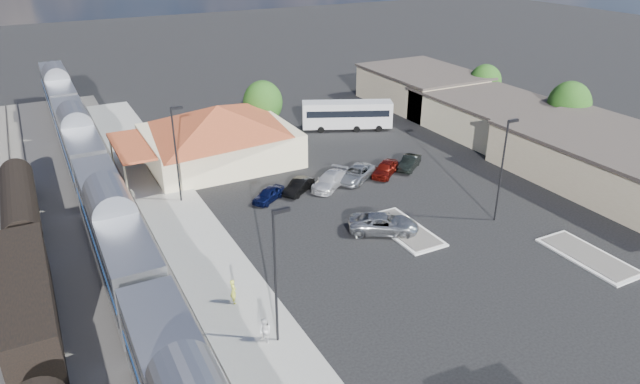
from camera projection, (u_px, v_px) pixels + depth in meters
name	position (u px, v px, depth m)	size (l,w,h in m)	color
ground	(377.00, 253.00, 44.09)	(280.00, 280.00, 0.00)	black
railbed	(76.00, 271.00, 41.68)	(16.00, 100.00, 0.12)	#4C4944
platform	(203.00, 254.00, 43.84)	(5.50, 92.00, 0.18)	gray
passenger_train	(115.00, 236.00, 40.68)	(3.00, 104.00, 5.55)	silver
freight_cars	(29.00, 304.00, 34.92)	(2.80, 46.00, 4.00)	black
station_depot	(218.00, 134.00, 60.15)	(18.35, 12.24, 6.20)	beige
buildings_east	(514.00, 123.00, 66.37)	(14.40, 51.40, 4.80)	#C6B28C
traffic_island_south	(404.00, 230.00, 47.34)	(3.30, 7.50, 0.21)	silver
traffic_island_north	(588.00, 256.00, 43.49)	(3.30, 7.50, 0.21)	silver
lamp_plat_s	(277.00, 267.00, 32.44)	(1.08, 0.25, 9.00)	black
lamp_plat_n	(176.00, 147.00, 50.13)	(1.08, 0.25, 9.00)	black
lamp_lot	(503.00, 162.00, 46.92)	(1.08, 0.25, 9.00)	black
tree_east_b	(569.00, 105.00, 66.23)	(4.94, 4.94, 6.96)	#382314
tree_east_c	(485.00, 82.00, 77.68)	(4.41, 4.41, 6.21)	#382314
tree_depot	(263.00, 102.00, 67.77)	(4.71, 4.71, 6.63)	#382314
suv	(384.00, 224.00, 46.81)	(2.64, 5.74, 1.59)	#9C9FA4
coach_bus	(347.00, 114.00, 70.30)	(11.01, 6.70, 3.53)	white
person_a	(233.00, 291.00, 37.65)	(0.65, 0.42, 1.77)	gold
person_b	(265.00, 331.00, 34.04)	(0.81, 0.63, 1.66)	silver
parked_car_a	(269.00, 194.00, 52.35)	(1.50, 3.73, 1.27)	#0C133D
parked_car_b	(298.00, 186.00, 53.92)	(1.38, 3.96, 1.31)	black
parked_car_c	(330.00, 180.00, 54.99)	(2.05, 5.04, 1.46)	white
parked_car_d	(357.00, 174.00, 56.59)	(2.35, 5.09, 1.41)	gray
parked_car_e	(385.00, 169.00, 57.68)	(1.73, 4.30, 1.46)	maroon
parked_car_f	(409.00, 163.00, 59.29)	(1.43, 4.10, 1.35)	black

